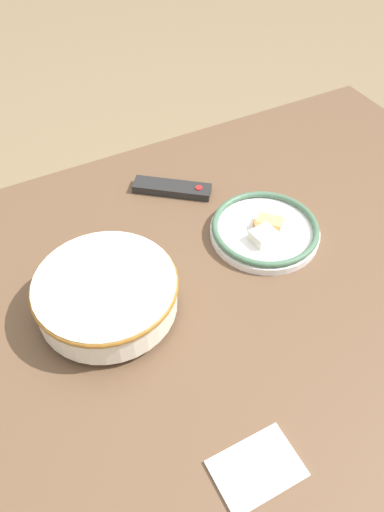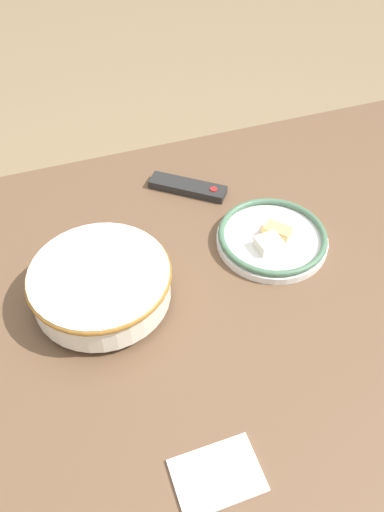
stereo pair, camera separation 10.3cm
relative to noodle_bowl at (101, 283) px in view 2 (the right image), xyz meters
The scene contains 6 objects.
ground_plane 0.84m from the noodle_bowl, 11.30° to the right, with size 8.00×8.00×0.00m, color #7F6B4C.
dining_table 0.30m from the noodle_bowl, 11.30° to the right, with size 1.49×1.06×0.75m.
noodle_bowl is the anchor object (origin of this frame).
food_plate 0.39m from the noodle_bowl, ahead, with size 0.25×0.25×0.04m.
tv_remote 0.38m from the noodle_bowl, 44.78° to the left, with size 0.18×0.16×0.02m.
folded_napkin 0.41m from the noodle_bowl, 77.27° to the right, with size 0.14×0.10×0.01m.
Camera 2 is at (-0.30, -0.59, 1.54)m, focal length 35.00 mm.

